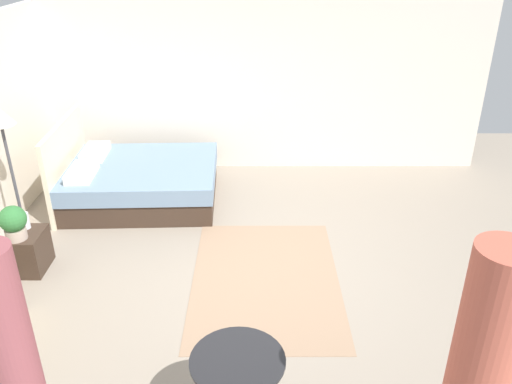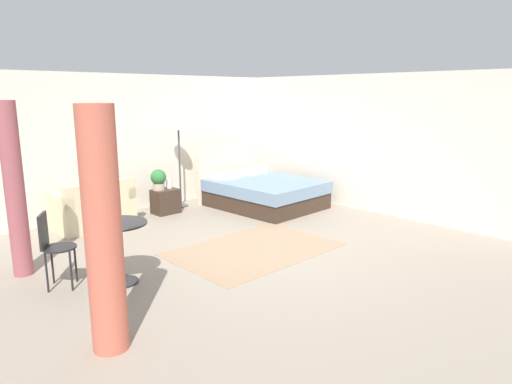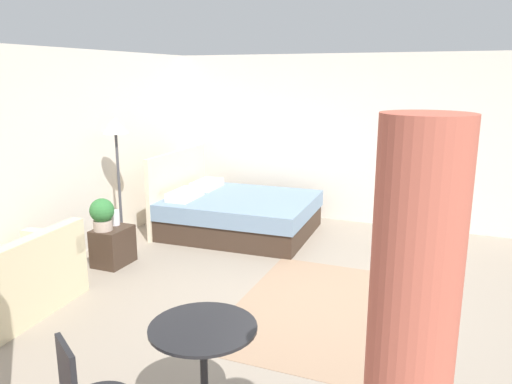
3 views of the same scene
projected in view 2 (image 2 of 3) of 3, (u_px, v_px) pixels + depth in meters
ground_plane at (261, 249)px, 6.63m from camera, size 9.12×9.71×0.02m
wall_back at (139, 143)px, 8.73m from camera, size 9.12×0.12×2.56m
wall_right at (380, 145)px, 8.43m from camera, size 0.12×6.71×2.56m
area_rug at (254, 249)px, 6.59m from camera, size 2.32×1.59×0.01m
bed at (263, 192)px, 9.07m from camera, size 1.75×2.12×1.15m
couch at (94, 210)px, 7.64m from camera, size 1.29×0.79×0.80m
nightstand at (165, 201)px, 8.54m from camera, size 0.46×0.35×0.46m
potted_plant at (159, 179)px, 8.41m from camera, size 0.29×0.29×0.38m
vase at (169, 183)px, 8.58m from camera, size 0.11×0.11×0.19m
floor_lamp at (179, 133)px, 8.82m from camera, size 0.32×0.32×1.72m
balcony_table at (119, 241)px, 5.33m from camera, size 0.67×0.67×0.74m
cafe_chair_near_window at (52, 243)px, 5.19m from camera, size 0.51×0.51×0.89m
curtain_left at (103, 233)px, 3.82m from camera, size 0.31×0.31×2.13m
curtain_right at (15, 191)px, 5.47m from camera, size 0.23×0.23×2.13m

